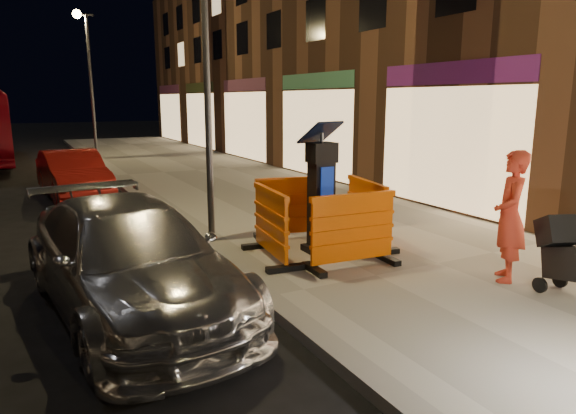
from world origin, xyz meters
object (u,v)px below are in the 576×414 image
barrier_kerbside (271,224)px  stroller (576,259)px  barrier_bldgside (366,213)px  car_silver (133,310)px  barrier_front (353,231)px  car_red (75,198)px  parking_kiosk (321,192)px  barrier_back (294,208)px  man (510,216)px

barrier_kerbside → stroller: bearing=-133.9°
barrier_bldgside → car_silver: (-4.27, -0.72, -0.73)m
barrier_front → stroller: size_ratio=1.41×
barrier_front → car_red: bearing=113.0°
barrier_kerbside → stroller: 4.37m
barrier_bldgside → parking_kiosk: bearing=100.5°
parking_kiosk → barrier_bldgside: parking_kiosk is taller
parking_kiosk → barrier_front: parking_kiosk is taller
barrier_front → barrier_kerbside: bearing=138.5°
barrier_back → stroller: barrier_back is taller
parking_kiosk → car_red: bearing=120.1°
barrier_front → barrier_kerbside: size_ratio=1.00×
stroller → barrier_back: bearing=135.7°
barrier_bldgside → car_silver: barrier_bldgside is taller
car_silver → man: man is taller
parking_kiosk → barrier_back: parking_kiosk is taller
barrier_bldgside → car_silver: bearing=110.1°
barrier_bldgside → car_red: bearing=37.7°
barrier_bldgside → stroller: size_ratio=1.41×
parking_kiosk → car_red: parking_kiosk is taller
barrier_front → man: man is taller
barrier_bldgside → stroller: bearing=-154.7°
barrier_front → car_silver: barrier_front is taller
stroller → man: bearing=125.2°
barrier_back → barrier_bldgside: (0.95, -0.95, 0.00)m
barrier_kerbside → car_silver: 2.58m
parking_kiosk → barrier_front: 1.06m
car_silver → stroller: (5.16, -2.65, 0.68)m
barrier_front → barrier_bldgside: (0.95, 0.95, 0.00)m
car_red → stroller: size_ratio=3.78×
barrier_kerbside → car_red: bearing=22.0°
car_silver → stroller: bearing=-33.4°
barrier_kerbside → car_silver: (-2.37, -0.72, -0.73)m
parking_kiosk → barrier_bldgside: 1.06m
barrier_front → barrier_bldgside: bearing=48.5°
parking_kiosk → stroller: size_ratio=1.96×
barrier_front → barrier_back: same height
parking_kiosk → barrier_kerbside: (-0.95, 0.00, -0.46)m
barrier_bldgside → man: man is taller
car_silver → man: size_ratio=2.59×
barrier_front → man: size_ratio=0.79×
barrier_kerbside → car_red: (-2.22, 8.03, -0.73)m
barrier_kerbside → car_red: size_ratio=0.37×
barrier_bldgside → car_red: barrier_bldgside is taller
barrier_kerbside → stroller: barrier_kerbside is taller
barrier_kerbside → car_silver: barrier_kerbside is taller
barrier_front → car_red: barrier_front is taller
barrier_back → stroller: 4.69m
parking_kiosk → barrier_bldgside: size_ratio=1.40×
parking_kiosk → barrier_kerbside: parking_kiosk is taller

